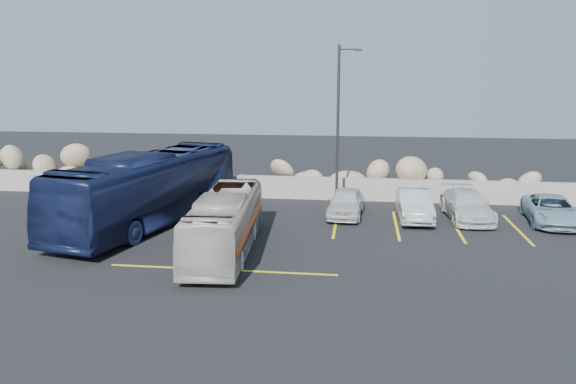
# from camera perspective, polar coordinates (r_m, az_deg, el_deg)

# --- Properties ---
(ground) EXTENTS (90.00, 90.00, 0.00)m
(ground) POSITION_cam_1_polar(r_m,az_deg,el_deg) (19.26, -3.97, -8.24)
(ground) COLOR black
(ground) RESTS_ON ground
(seawall) EXTENTS (60.00, 0.40, 1.20)m
(seawall) POSITION_cam_1_polar(r_m,az_deg,el_deg) (30.55, 0.48, 0.46)
(seawall) COLOR gray
(seawall) RESTS_ON ground
(riprap_pile) EXTENTS (54.00, 2.80, 2.60)m
(riprap_pile) POSITION_cam_1_polar(r_m,az_deg,el_deg) (31.59, 0.75, 2.12)
(riprap_pile) COLOR #917D5F
(riprap_pile) RESTS_ON ground
(parking_lines) EXTENTS (18.16, 9.36, 0.01)m
(parking_lines) POSITION_cam_1_polar(r_m,az_deg,el_deg) (24.22, 9.57, -4.16)
(parking_lines) COLOR yellow
(parking_lines) RESTS_ON ground
(lamppost) EXTENTS (1.14, 0.18, 8.00)m
(lamppost) POSITION_cam_1_polar(r_m,az_deg,el_deg) (27.35, 5.20, 6.91)
(lamppost) COLOR #2C2927
(lamppost) RESTS_ON ground
(vintage_bus) EXTENTS (2.50, 8.26, 2.27)m
(vintage_bus) POSITION_cam_1_polar(r_m,az_deg,el_deg) (21.31, -6.38, -3.12)
(vintage_bus) COLOR #B9B1A7
(vintage_bus) RESTS_ON ground
(tour_coach) EXTENTS (5.18, 12.01, 3.26)m
(tour_coach) POSITION_cam_1_polar(r_m,az_deg,el_deg) (25.84, -13.88, 0.36)
(tour_coach) COLOR #101738
(tour_coach) RESTS_ON ground
(car_a) EXTENTS (1.82, 4.01, 1.34)m
(car_a) POSITION_cam_1_polar(r_m,az_deg,el_deg) (26.80, 5.90, -1.05)
(car_a) COLOR silver
(car_a) RESTS_ON ground
(car_b) EXTENTS (1.54, 4.17, 1.36)m
(car_b) POSITION_cam_1_polar(r_m,az_deg,el_deg) (26.69, 12.71, -1.31)
(car_b) COLOR silver
(car_b) RESTS_ON ground
(car_c) EXTENTS (2.14, 4.65, 1.32)m
(car_c) POSITION_cam_1_polar(r_m,az_deg,el_deg) (27.40, 17.73, -1.30)
(car_c) COLOR silver
(car_c) RESTS_ON ground
(car_d) EXTENTS (2.45, 4.63, 1.24)m
(car_d) POSITION_cam_1_polar(r_m,az_deg,el_deg) (28.03, 25.22, -1.66)
(car_d) COLOR #7D9CB2
(car_d) RESTS_ON ground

